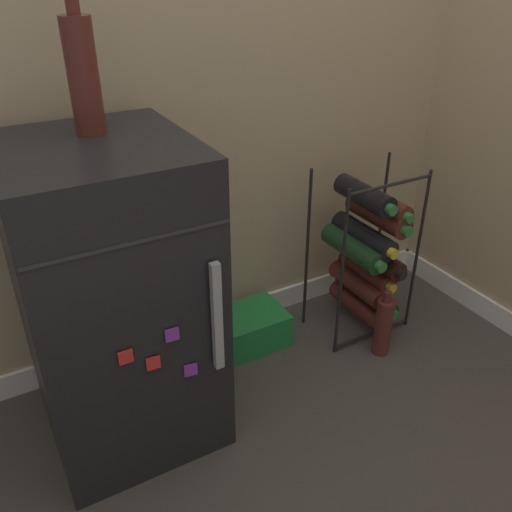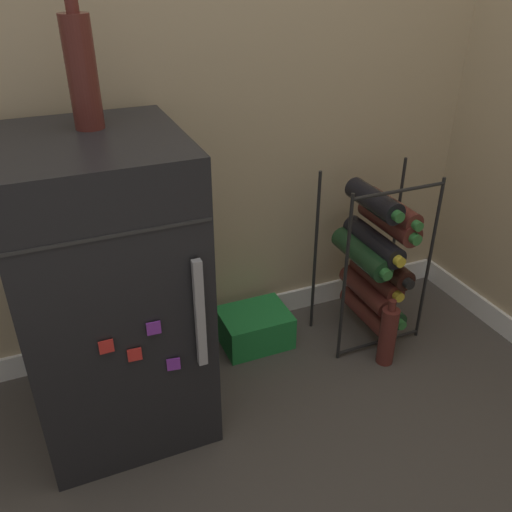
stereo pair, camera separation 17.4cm
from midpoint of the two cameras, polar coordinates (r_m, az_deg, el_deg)
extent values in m
plane|color=#423D38|center=(1.84, 3.36, -16.01)|extent=(14.00, 14.00, 0.00)
cube|color=white|center=(2.19, -4.39, -6.08)|extent=(6.82, 0.01, 0.09)
cube|color=black|center=(1.60, -17.65, -4.51)|extent=(0.48, 0.51, 0.91)
cube|color=#2D2D2D|center=(1.23, -16.92, 1.16)|extent=(0.47, 0.00, 0.01)
cube|color=#9E9EA3|center=(1.39, -7.73, -6.58)|extent=(0.02, 0.02, 0.32)
cube|color=purple|center=(1.39, -12.50, -8.15)|extent=(0.04, 0.01, 0.04)
cube|color=red|center=(1.42, -14.36, -10.93)|extent=(0.04, 0.01, 0.04)
cube|color=red|center=(1.38, -17.22, -10.18)|extent=(0.04, 0.01, 0.04)
cube|color=purple|center=(1.48, -10.40, -11.76)|extent=(0.04, 0.01, 0.04)
cylinder|color=black|center=(1.88, 6.37, -2.32)|extent=(0.01, 0.01, 0.66)
cylinder|color=black|center=(2.08, 14.35, 0.23)|extent=(0.01, 0.01, 0.66)
cylinder|color=black|center=(2.03, 2.97, 0.41)|extent=(0.01, 0.01, 0.66)
cylinder|color=black|center=(2.22, 10.74, 2.56)|extent=(0.01, 0.01, 0.66)
cylinder|color=black|center=(2.15, 9.82, -8.08)|extent=(0.35, 0.01, 0.01)
cylinder|color=black|center=(1.84, 11.44, 7.30)|extent=(0.35, 0.01, 0.01)
cylinder|color=#56231E|center=(2.18, 8.51, -5.14)|extent=(0.08, 0.28, 0.08)
cylinder|color=gold|center=(2.08, 11.05, -7.21)|extent=(0.04, 0.02, 0.04)
cylinder|color=#19381E|center=(2.17, 9.22, -3.97)|extent=(0.07, 0.31, 0.07)
cylinder|color=#2D7033|center=(2.07, 12.02, -6.15)|extent=(0.03, 0.02, 0.03)
cylinder|color=#56231E|center=(2.11, 8.31, -2.98)|extent=(0.07, 0.27, 0.07)
cylinder|color=black|center=(2.02, 10.83, -4.95)|extent=(0.04, 0.02, 0.04)
cylinder|color=#56231E|center=(2.11, 9.24, -1.56)|extent=(0.08, 0.26, 0.08)
cylinder|color=gold|center=(2.02, 11.67, -3.36)|extent=(0.04, 0.02, 0.04)
cylinder|color=black|center=(2.08, 9.70, 0.07)|extent=(0.08, 0.31, 0.08)
cylinder|color=black|center=(1.98, 12.65, -2.00)|extent=(0.04, 0.02, 0.04)
cylinder|color=#19381E|center=(2.01, 7.71, 0.77)|extent=(0.08, 0.29, 0.08)
cylinder|color=#2D7033|center=(1.90, 10.46, -1.21)|extent=(0.04, 0.02, 0.04)
cylinder|color=black|center=(2.01, 8.86, 2.11)|extent=(0.08, 0.29, 0.08)
cylinder|color=gold|center=(1.91, 11.71, 0.19)|extent=(0.04, 0.02, 0.04)
cylinder|color=#56231E|center=(2.01, 10.30, 4.27)|extent=(0.08, 0.28, 0.08)
cylinder|color=#2D7033|center=(1.91, 13.14, 2.52)|extent=(0.04, 0.02, 0.04)
cylinder|color=#56231E|center=(2.00, 10.53, 5.48)|extent=(0.07, 0.27, 0.07)
cylinder|color=#2D7033|center=(1.90, 13.27, 3.86)|extent=(0.03, 0.02, 0.03)
cylinder|color=black|center=(1.93, 8.81, 6.28)|extent=(0.08, 0.26, 0.08)
cylinder|color=#2D7033|center=(1.83, 11.44, 4.73)|extent=(0.04, 0.02, 0.04)
cube|color=#1E7F38|center=(2.07, -3.01, -7.63)|extent=(0.26, 0.20, 0.13)
cylinder|color=#56231E|center=(1.46, -21.17, 17.09)|extent=(0.08, 0.08, 0.28)
cylinder|color=#56231E|center=(1.44, -22.39, 23.20)|extent=(0.03, 0.03, 0.04)
cylinder|color=#56231E|center=(2.02, 10.84, -7.46)|extent=(0.06, 0.06, 0.23)
cylinder|color=#56231E|center=(1.95, 11.20, -4.31)|extent=(0.03, 0.03, 0.04)
camera|label=1|loc=(0.09, -92.86, -1.62)|focal=38.00mm
camera|label=2|loc=(0.09, 87.14, 1.62)|focal=38.00mm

